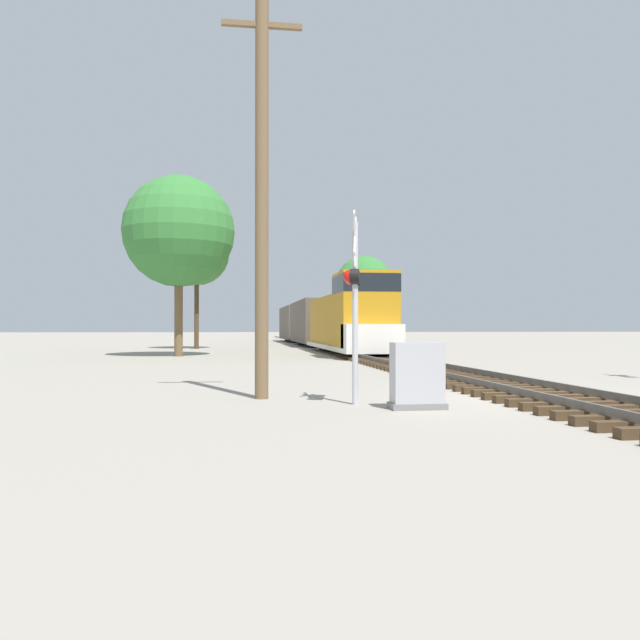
% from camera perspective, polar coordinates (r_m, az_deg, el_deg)
% --- Properties ---
extents(ground_plane, '(400.00, 400.00, 0.00)m').
position_cam_1_polar(ground_plane, '(14.90, 18.87, -6.73)').
color(ground_plane, gray).
extents(rail_track_bed, '(2.60, 160.00, 0.31)m').
position_cam_1_polar(rail_track_bed, '(14.89, 18.87, -6.21)').
color(rail_track_bed, '#42301E').
rests_on(rail_track_bed, ground).
extents(freight_train, '(2.92, 45.84, 4.40)m').
position_cam_1_polar(freight_train, '(51.85, -0.42, -0.25)').
color(freight_train, '#B77A14').
rests_on(freight_train, ground).
extents(crossing_signal_near, '(0.51, 1.01, 3.92)m').
position_cam_1_polar(crossing_signal_near, '(12.81, 3.09, 3.05)').
color(crossing_signal_near, '#B7B7BC').
rests_on(crossing_signal_near, ground).
extents(relay_cabinet, '(1.08, 0.53, 1.29)m').
position_cam_1_polar(relay_cabinet, '(12.26, 8.87, -5.10)').
color(relay_cabinet, slate).
rests_on(relay_cabinet, ground).
extents(utility_pole, '(1.80, 0.30, 8.93)m').
position_cam_1_polar(utility_pole, '(14.19, -5.34, 11.55)').
color(utility_pole, brown).
rests_on(utility_pole, ground).
extents(tree_far_right, '(6.08, 6.08, 9.89)m').
position_cam_1_polar(tree_far_right, '(35.30, -12.79, 7.88)').
color(tree_far_right, brown).
rests_on(tree_far_right, ground).
extents(tree_mid_background, '(4.80, 4.80, 9.50)m').
position_cam_1_polar(tree_mid_background, '(47.24, -11.21, 6.00)').
color(tree_mid_background, '#473521').
rests_on(tree_mid_background, ground).
extents(tree_deep_background, '(6.13, 6.13, 9.08)m').
position_cam_1_polar(tree_deep_background, '(65.56, 4.08, 3.18)').
color(tree_deep_background, brown).
rests_on(tree_deep_background, ground).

